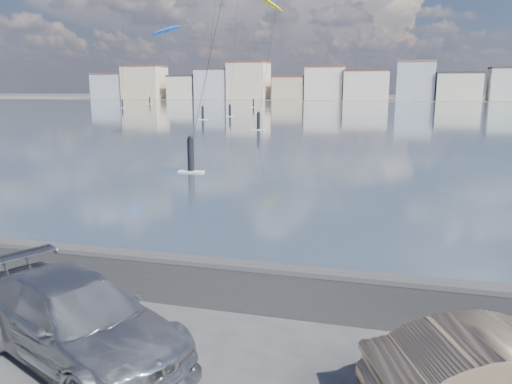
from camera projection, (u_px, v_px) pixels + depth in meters
ground at (130, 373)px, 7.93m from camera, size 700.00×700.00×0.00m
bay_water at (372, 112)px, 94.36m from camera, size 500.00×177.00×0.00m
far_shore_strip at (384, 100)px, 196.85m from camera, size 500.00×60.00×0.00m
seawall at (193, 278)px, 10.36m from camera, size 400.00×0.36×1.08m
far_buildings at (387, 84)px, 182.06m from camera, size 240.79×13.26×14.60m
car_silver at (78, 319)px, 8.30m from camera, size 5.07×3.72×1.36m
car_champagne at (511, 374)px, 6.75m from camera, size 4.14×2.74×1.29m
kitesurfer_7 at (269, 5)px, 121.37m from camera, size 7.67×12.29×27.16m
kitesurfer_13 at (166, 31)px, 144.42m from camera, size 8.80×10.93×22.82m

